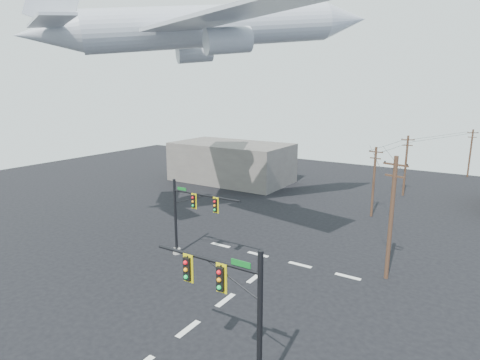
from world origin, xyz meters
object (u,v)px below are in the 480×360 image
Objects in this scene: signal_mast_far at (188,217)px; utility_pole_a at (391,216)px; utility_pole_b at (374,181)px; utility_pole_c at (406,165)px; airliner at (212,27)px; utility_pole_d at (470,152)px; signal_mast_near at (236,317)px.

signal_mast_far is 16.11m from utility_pole_a.
utility_pole_a reaches higher than utility_pole_b.
utility_pole_c is (-3.78, 26.68, -0.67)m from utility_pole_a.
utility_pole_b is 0.27× the size of airliner.
signal_mast_far is 0.24× the size of airliner.
utility_pole_b is at bearing -117.77° from utility_pole_d.
utility_pole_c reaches higher than signal_mast_far.
utility_pole_c is at bearing 9.51° from airliner.
utility_pole_b is at bearing 93.09° from signal_mast_near.
airliner is at bearing -169.85° from utility_pole_a.
signal_mast_near is 42.71m from utility_pole_c.
utility_pole_d is at bearing 86.55° from utility_pole_b.
signal_mast_far is 0.88× the size of utility_pole_d.
utility_pole_b reaches higher than utility_pole_d.
utility_pole_d is at bearing 102.07° from utility_pole_a.
signal_mast_far is at bearing -121.76° from utility_pole_c.
utility_pole_c is (-0.43, 42.70, 0.35)m from signal_mast_near.
signal_mast_near is 0.94× the size of utility_pole_b.
airliner reaches higher than utility_pole_a.
airliner is at bearing -128.01° from utility_pole_d.
signal_mast_near is at bearing -108.76° from utility_pole_d.
signal_mast_far is 33.73m from utility_pole_c.
airliner reaches higher than utility_pole_c.
utility_pole_b is 23.91m from airliner.
signal_mast_near is 27.53m from airliner.
signal_mast_far is at bearing -124.65° from airliner.
utility_pole_c is at bearing 113.82° from utility_pole_a.
utility_pole_a is 1.19× the size of utility_pole_b.
utility_pole_b is 11.69m from utility_pole_c.
airliner is at bearing 128.29° from signal_mast_near.
signal_mast_near is at bearing -103.71° from airliner.
utility_pole_d is at bearing 84.15° from signal_mast_near.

